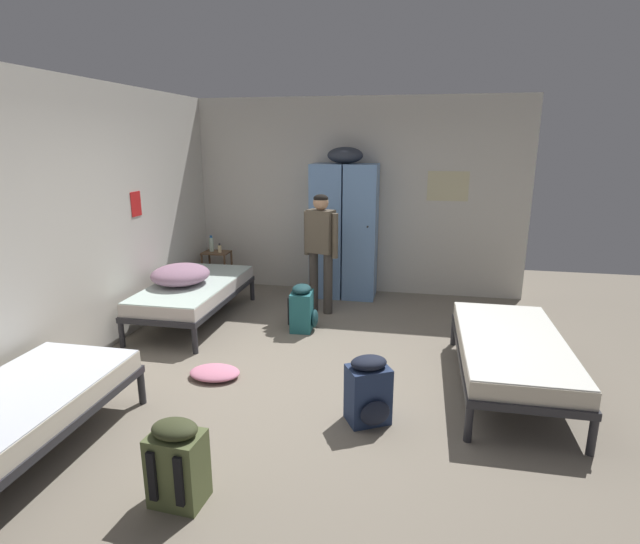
{
  "coord_description": "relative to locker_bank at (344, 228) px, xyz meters",
  "views": [
    {
      "loc": [
        0.89,
        -4.19,
        2.16
      ],
      "look_at": [
        0.0,
        0.29,
        0.95
      ],
      "focal_mm": 28.01,
      "sensor_mm": 36.0,
      "label": 1
    }
  ],
  "objects": [
    {
      "name": "person_traveler",
      "position": [
        -0.18,
        -0.77,
        -0.05
      ],
      "size": [
        0.46,
        0.29,
        1.52
      ],
      "color": "#3D3833",
      "rests_on": "ground_plane"
    },
    {
      "name": "clothes_pile_pink",
      "position": [
        -0.8,
        -2.78,
        -0.92
      ],
      "size": [
        0.48,
        0.36,
        0.09
      ],
      "color": "pink",
      "rests_on": "ground_plane"
    },
    {
      "name": "bed_left_rear",
      "position": [
        -1.63,
        -1.39,
        -0.59
      ],
      "size": [
        0.9,
        1.9,
        0.49
      ],
      "color": "#28282D",
      "rests_on": "ground_plane"
    },
    {
      "name": "locker_bank",
      "position": [
        0.0,
        0.0,
        0.0
      ],
      "size": [
        0.9,
        0.55,
        2.07
      ],
      "color": "#6B93C6",
      "rests_on": "ground_plane"
    },
    {
      "name": "backpack_teal",
      "position": [
        -0.27,
        -1.43,
        -0.71
      ],
      "size": [
        0.35,
        0.34,
        0.55
      ],
      "color": "#23666B",
      "rests_on": "ground_plane"
    },
    {
      "name": "bed_right",
      "position": [
        1.86,
        -2.46,
        -0.59
      ],
      "size": [
        0.9,
        1.9,
        0.49
      ],
      "color": "#28282D",
      "rests_on": "ground_plane"
    },
    {
      "name": "backpack_navy",
      "position": [
        0.69,
        -3.25,
        -0.71
      ],
      "size": [
        0.4,
        0.41,
        0.55
      ],
      "color": "navy",
      "rests_on": "ground_plane"
    },
    {
      "name": "bed_left_front",
      "position": [
        -1.63,
        -4.27,
        -0.59
      ],
      "size": [
        0.9,
        1.9,
        0.49
      ],
      "color": "#28282D",
      "rests_on": "ground_plane"
    },
    {
      "name": "backpack_olive",
      "position": [
        -0.35,
        -4.37,
        -0.71
      ],
      "size": [
        0.34,
        0.35,
        0.55
      ],
      "color": "#566038",
      "rests_on": "ground_plane"
    },
    {
      "name": "ground_plane",
      "position": [
        0.12,
        -2.6,
        -0.97
      ],
      "size": [
        9.21,
        9.21,
        0.0
      ],
      "primitive_type": "plane",
      "color": "gray"
    },
    {
      "name": "shelf_unit",
      "position": [
        -1.88,
        -0.07,
        -0.62
      ],
      "size": [
        0.38,
        0.3,
        0.57
      ],
      "color": "brown",
      "rests_on": "ground_plane"
    },
    {
      "name": "lotion_bottle",
      "position": [
        -1.81,
        -0.11,
        -0.34
      ],
      "size": [
        0.05,
        0.05,
        0.14
      ],
      "color": "beige",
      "rests_on": "shelf_unit"
    },
    {
      "name": "room_backdrop",
      "position": [
        -1.16,
        -1.29,
        0.4
      ],
      "size": [
        4.71,
        5.81,
        2.74
      ],
      "color": "beige",
      "rests_on": "ground_plane"
    },
    {
      "name": "water_bottle",
      "position": [
        -1.96,
        -0.05,
        -0.29
      ],
      "size": [
        0.07,
        0.07,
        0.24
      ],
      "color": "silver",
      "rests_on": "shelf_unit"
    },
    {
      "name": "bedding_heap",
      "position": [
        -1.75,
        -1.48,
        -0.36
      ],
      "size": [
        0.68,
        0.73,
        0.23
      ],
      "color": "gray",
      "rests_on": "bed_left_rear"
    }
  ]
}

